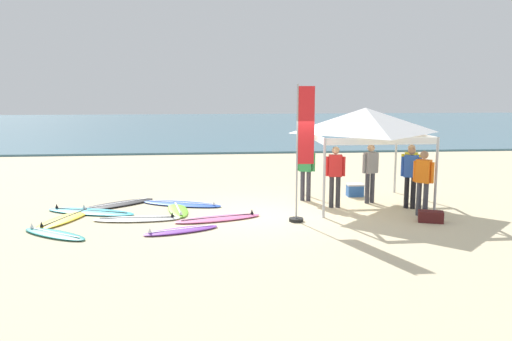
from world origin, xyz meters
TOP-DOWN VIEW (x-y plane):
  - ground_plane at (0.00, 0.00)m, footprint 80.00×80.00m
  - sea at (0.00, 30.61)m, footprint 80.00×36.00m
  - canopy_tent at (2.90, 1.07)m, footprint 3.08×3.08m
  - surfboard_yellow at (-5.15, -0.05)m, footprint 1.35×2.31m
  - surfboard_blue at (-2.27, 1.39)m, footprint 2.44×1.45m
  - surfboard_purple at (-2.18, -1.42)m, footprint 1.86×1.09m
  - surfboard_white at (-3.33, -0.24)m, footprint 2.17×0.60m
  - surfboard_pink at (-1.28, -0.37)m, footprint 2.33×1.21m
  - surfboard_teal at (-5.03, -1.45)m, footprint 1.84×1.51m
  - surfboard_black at (-4.13, 1.48)m, footprint 2.25×1.91m
  - surfboard_lime at (-2.35, 0.71)m, footprint 0.79×1.92m
  - surfboard_cyan at (-4.67, 0.67)m, footprint 2.60×1.49m
  - person_green at (1.33, 1.63)m, footprint 0.51×0.35m
  - person_red at (1.97, 0.69)m, footprint 0.55×0.27m
  - person_yellow at (4.25, 0.99)m, footprint 0.52×0.33m
  - person_blue at (4.01, 0.38)m, footprint 0.49×0.37m
  - person_grey at (3.12, 1.15)m, footprint 0.52×0.33m
  - person_orange at (4.01, -0.47)m, footprint 0.43×0.41m
  - banner_flag at (0.77, -0.72)m, footprint 0.60×0.36m
  - gear_bag_near_tent at (3.97, -1.11)m, footprint 0.67×0.50m
  - cooler_box at (2.96, 2.12)m, footprint 0.50×0.36m

SIDE VIEW (x-z plane):
  - ground_plane at x=0.00m, z-range 0.00..0.00m
  - surfboard_cyan at x=-4.67m, z-range -0.06..0.13m
  - surfboard_blue at x=-2.27m, z-range -0.06..0.13m
  - surfboard_black at x=-4.13m, z-range -0.06..0.13m
  - surfboard_pink at x=-1.28m, z-range -0.06..0.13m
  - surfboard_yellow at x=-5.15m, z-range -0.06..0.13m
  - surfboard_white at x=-3.33m, z-range -0.06..0.13m
  - surfboard_teal at x=-5.03m, z-range -0.06..0.13m
  - surfboard_lime at x=-2.35m, z-range -0.06..0.13m
  - surfboard_purple at x=-2.18m, z-range -0.06..0.13m
  - sea at x=0.00m, z-range 0.00..0.10m
  - gear_bag_near_tent at x=3.97m, z-range 0.00..0.28m
  - cooler_box at x=2.96m, z-range 0.00..0.39m
  - person_green at x=1.33m, z-range 0.13..1.84m
  - person_red at x=1.97m, z-range 0.13..1.84m
  - person_yellow at x=4.25m, z-range 0.13..1.84m
  - person_blue at x=4.01m, z-range 0.13..1.84m
  - person_grey at x=3.12m, z-range 0.13..1.84m
  - person_orange at x=4.01m, z-range 0.13..1.84m
  - banner_flag at x=0.77m, z-range -0.13..3.27m
  - canopy_tent at x=2.90m, z-range 1.01..3.76m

